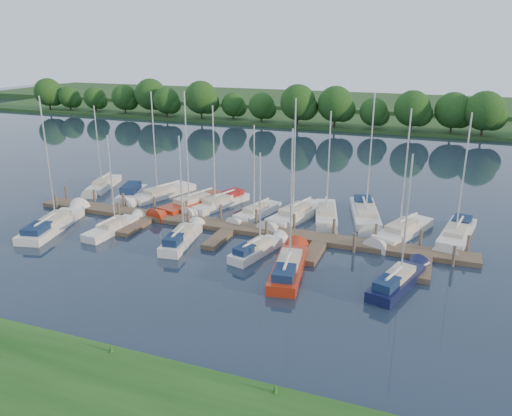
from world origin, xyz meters
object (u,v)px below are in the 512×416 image
(dock, at_px, (229,230))
(motorboat, at_px, (131,195))
(sailboat_s_2, at_px, (182,239))
(sailboat_n_0, at_px, (103,186))
(sailboat_n_5, at_px, (256,214))

(dock, xyz_separation_m, motorboat, (-13.58, 5.31, 0.16))
(motorboat, height_order, sailboat_s_2, sailboat_s_2)
(dock, relative_size, sailboat_n_0, 4.19)
(dock, bearing_deg, sailboat_n_0, 158.82)
(dock, height_order, sailboat_n_0, sailboat_n_0)
(sailboat_n_0, bearing_deg, dock, 143.37)
(sailboat_n_0, distance_m, sailboat_n_5, 19.35)
(dock, xyz_separation_m, sailboat_n_5, (0.70, 4.52, 0.07))
(dock, relative_size, sailboat_s_2, 4.37)
(sailboat_n_0, distance_m, motorboat, 5.22)
(sailboat_s_2, bearing_deg, sailboat_n_0, 137.21)
(dock, height_order, sailboat_s_2, sailboat_s_2)
(dock, height_order, sailboat_n_5, sailboat_n_5)
(dock, distance_m, sailboat_s_2, 4.53)
(sailboat_s_2, bearing_deg, motorboat, 132.25)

